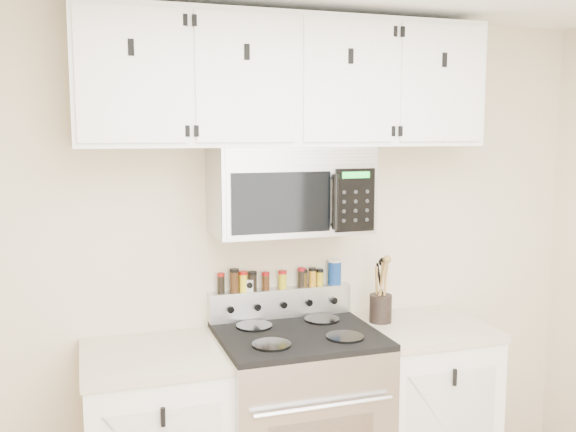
# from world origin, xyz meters

# --- Properties ---
(back_wall) EXTENTS (3.50, 0.01, 2.50)m
(back_wall) POSITION_xyz_m (0.00, 1.75, 1.25)
(back_wall) COLOR #C7B795
(back_wall) RESTS_ON floor
(range) EXTENTS (0.76, 0.65, 1.10)m
(range) POSITION_xyz_m (0.00, 1.43, 0.49)
(range) COLOR #B7B7BA
(range) RESTS_ON floor
(base_cabinet_right) EXTENTS (0.64, 0.62, 0.92)m
(base_cabinet_right) POSITION_xyz_m (0.69, 1.45, 0.46)
(base_cabinet_right) COLOR white
(base_cabinet_right) RESTS_ON floor
(microwave) EXTENTS (0.76, 0.44, 0.42)m
(microwave) POSITION_xyz_m (0.00, 1.55, 1.63)
(microwave) COLOR #9E9EA3
(microwave) RESTS_ON back_wall
(upper_cabinets) EXTENTS (2.00, 0.35, 0.62)m
(upper_cabinets) POSITION_xyz_m (-0.00, 1.58, 2.15)
(upper_cabinets) COLOR white
(upper_cabinets) RESTS_ON back_wall
(utensil_crock) EXTENTS (0.12, 0.12, 0.34)m
(utensil_crock) POSITION_xyz_m (0.50, 1.55, 1.01)
(utensil_crock) COLOR black
(utensil_crock) RESTS_ON base_cabinet_right
(kitchen_timer) EXTENTS (0.06, 0.06, 0.06)m
(kitchen_timer) POSITION_xyz_m (-0.17, 1.71, 1.13)
(kitchen_timer) COLOR silver
(kitchen_timer) RESTS_ON range
(salt_canister) EXTENTS (0.07, 0.07, 0.13)m
(salt_canister) POSITION_xyz_m (0.30, 1.71, 1.17)
(salt_canister) COLOR navy
(salt_canister) RESTS_ON range
(spice_jar_0) EXTENTS (0.04, 0.04, 0.10)m
(spice_jar_0) POSITION_xyz_m (-0.32, 1.71, 1.15)
(spice_jar_0) COLOR black
(spice_jar_0) RESTS_ON range
(spice_jar_1) EXTENTS (0.05, 0.05, 0.12)m
(spice_jar_1) POSITION_xyz_m (-0.25, 1.71, 1.16)
(spice_jar_1) COLOR #3D230E
(spice_jar_1) RESTS_ON range
(spice_jar_2) EXTENTS (0.04, 0.04, 0.10)m
(spice_jar_2) POSITION_xyz_m (-0.20, 1.71, 1.15)
(spice_jar_2) COLOR yellow
(spice_jar_2) RESTS_ON range
(spice_jar_3) EXTENTS (0.04, 0.04, 0.10)m
(spice_jar_3) POSITION_xyz_m (-0.15, 1.71, 1.15)
(spice_jar_3) COLOR black
(spice_jar_3) RESTS_ON range
(spice_jar_4) EXTENTS (0.04, 0.04, 0.09)m
(spice_jar_4) POSITION_xyz_m (-0.08, 1.71, 1.15)
(spice_jar_4) COLOR #3F220F
(spice_jar_4) RESTS_ON range
(spice_jar_5) EXTENTS (0.04, 0.04, 0.09)m
(spice_jar_5) POSITION_xyz_m (0.01, 1.71, 1.15)
(spice_jar_5) COLOR gold
(spice_jar_5) RESTS_ON range
(spice_jar_6) EXTENTS (0.04, 0.04, 0.10)m
(spice_jar_6) POSITION_xyz_m (0.12, 1.71, 1.15)
(spice_jar_6) COLOR black
(spice_jar_6) RESTS_ON range
(spice_jar_7) EXTENTS (0.04, 0.04, 0.09)m
(spice_jar_7) POSITION_xyz_m (0.13, 1.71, 1.15)
(spice_jar_7) COLOR #402B0F
(spice_jar_7) RESTS_ON range
(spice_jar_8) EXTENTS (0.04, 0.04, 0.10)m
(spice_jar_8) POSITION_xyz_m (0.18, 1.71, 1.15)
(spice_jar_8) COLOR orange
(spice_jar_8) RESTS_ON range
(spice_jar_9) EXTENTS (0.04, 0.04, 0.09)m
(spice_jar_9) POSITION_xyz_m (0.22, 1.71, 1.14)
(spice_jar_9) COLOR gold
(spice_jar_9) RESTS_ON range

